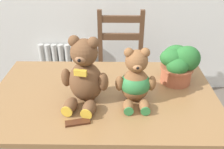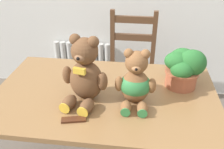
# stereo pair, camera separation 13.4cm
# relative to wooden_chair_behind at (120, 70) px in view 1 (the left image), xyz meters

# --- Properties ---
(radiator) EXTENTS (0.63, 0.10, 0.55)m
(radiator) POSITION_rel_wooden_chair_behind_xyz_m (-0.56, 0.43, -0.24)
(radiator) COLOR beige
(radiator) RESTS_ON ground_plane
(dining_table) EXTENTS (1.32, 0.82, 0.76)m
(dining_table) POSITION_rel_wooden_chair_behind_xyz_m (-0.12, -0.79, 0.17)
(dining_table) COLOR olive
(dining_table) RESTS_ON ground_plane
(wooden_chair_behind) EXTENTS (0.42, 0.41, 1.01)m
(wooden_chair_behind) POSITION_rel_wooden_chair_behind_xyz_m (0.00, 0.00, 0.00)
(wooden_chair_behind) COLOR brown
(wooden_chair_behind) RESTS_ON ground_plane
(teddy_bear_left) EXTENTS (0.27, 0.29, 0.38)m
(teddy_bear_left) POSITION_rel_wooden_chair_behind_xyz_m (-0.21, -0.86, 0.45)
(teddy_bear_left) COLOR brown
(teddy_bear_left) RESTS_ON dining_table
(teddy_bear_right) EXTENTS (0.22, 0.23, 0.32)m
(teddy_bear_right) POSITION_rel_wooden_chair_behind_xyz_m (0.06, -0.86, 0.41)
(teddy_bear_right) COLOR brown
(teddy_bear_right) RESTS_ON dining_table
(potted_plant) EXTENTS (0.24, 0.25, 0.25)m
(potted_plant) POSITION_rel_wooden_chair_behind_xyz_m (0.34, -0.64, 0.41)
(potted_plant) COLOR #B25B3D
(potted_plant) RESTS_ON dining_table
(chocolate_bar) EXTENTS (0.13, 0.07, 0.01)m
(chocolate_bar) POSITION_rel_wooden_chair_behind_xyz_m (-0.23, -1.06, 0.29)
(chocolate_bar) COLOR #472314
(chocolate_bar) RESTS_ON dining_table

